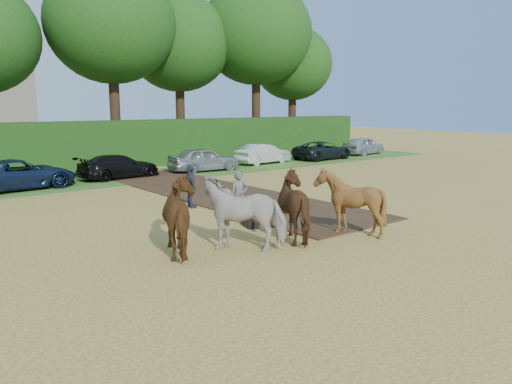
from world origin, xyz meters
name	(u,v)px	position (x,y,z in m)	size (l,w,h in m)	color
ground	(302,227)	(0.00, 0.00, 0.00)	(120.00, 120.00, 0.00)	gold
earth_strip	(218,193)	(1.50, 7.00, 0.03)	(4.50, 17.00, 0.05)	#472D1C
grass_verge	(122,179)	(0.00, 14.00, 0.01)	(50.00, 5.00, 0.03)	#38601E
hedgerow	(90,146)	(0.00, 18.50, 1.50)	(46.00, 1.60, 3.00)	#14380F
spectator_far	(191,186)	(-1.15, 5.02, 0.84)	(0.99, 0.41, 1.68)	#292D37
plough_team	(272,208)	(-1.91, -0.73, 1.01)	(7.09, 5.22, 2.04)	brown
parked_cars	(175,162)	(3.31, 14.01, 0.69)	(40.56, 3.16, 1.47)	silver
treeline	(36,22)	(-1.69, 21.69, 8.97)	(48.70, 10.60, 14.21)	#382616
church	(2,21)	(4.00, 55.00, 13.73)	(5.20, 5.20, 27.00)	slate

